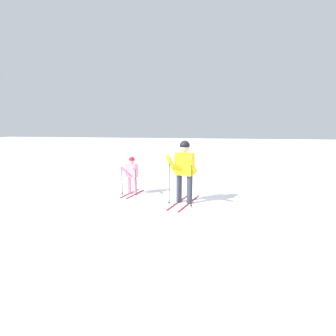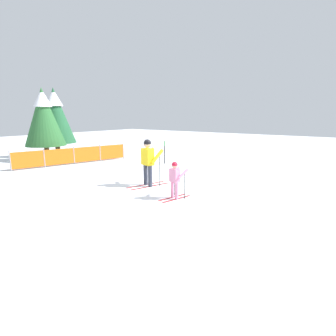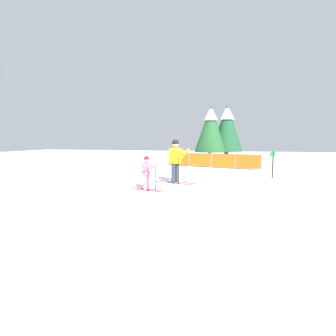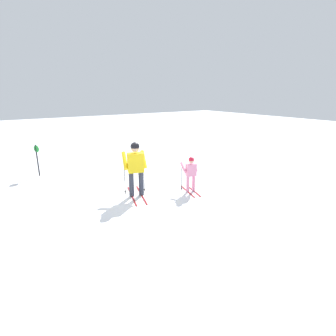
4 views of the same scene
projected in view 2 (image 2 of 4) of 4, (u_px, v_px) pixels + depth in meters
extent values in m
plane|color=white|center=(151.00, 184.00, 10.41)|extent=(60.00, 60.00, 0.00)
cube|color=maroon|center=(146.00, 185.00, 10.32)|extent=(1.65, 0.53, 0.02)
cube|color=maroon|center=(150.00, 186.00, 10.06)|extent=(1.65, 0.53, 0.02)
cylinder|color=#333847|center=(146.00, 174.00, 10.23)|extent=(0.16, 0.16, 0.81)
cylinder|color=#333847|center=(150.00, 176.00, 9.98)|extent=(0.16, 0.16, 0.81)
cube|color=yellow|center=(148.00, 157.00, 9.97)|extent=(0.42, 0.56, 0.63)
cylinder|color=yellow|center=(148.00, 154.00, 10.34)|extent=(0.57, 0.28, 0.54)
cylinder|color=yellow|center=(157.00, 156.00, 9.85)|extent=(0.57, 0.28, 0.54)
sphere|color=#D8AD8C|center=(147.00, 144.00, 9.87)|extent=(0.27, 0.27, 0.27)
sphere|color=black|center=(147.00, 143.00, 9.86)|extent=(0.28, 0.28, 0.28)
cylinder|color=black|center=(150.00, 168.00, 10.52)|extent=(0.02, 0.02, 1.26)
cylinder|color=black|center=(150.00, 181.00, 10.63)|extent=(0.07, 0.07, 0.01)
cylinder|color=black|center=(160.00, 170.00, 10.00)|extent=(0.02, 0.02, 1.26)
cylinder|color=black|center=(160.00, 185.00, 10.11)|extent=(0.07, 0.07, 0.01)
cube|color=maroon|center=(172.00, 197.00, 8.72)|extent=(1.13, 0.33, 0.02)
cube|color=maroon|center=(177.00, 199.00, 8.55)|extent=(1.13, 0.33, 0.02)
cylinder|color=pink|center=(172.00, 189.00, 8.66)|extent=(0.11, 0.11, 0.55)
cylinder|color=pink|center=(177.00, 191.00, 8.50)|extent=(0.11, 0.11, 0.55)
cube|color=pink|center=(175.00, 175.00, 8.48)|extent=(0.27, 0.38, 0.43)
cylinder|color=pink|center=(175.00, 172.00, 8.75)|extent=(0.43, 0.19, 0.30)
cylinder|color=pink|center=(183.00, 174.00, 8.43)|extent=(0.43, 0.19, 0.30)
sphere|color=#D8AD8C|center=(175.00, 166.00, 8.42)|extent=(0.18, 0.18, 0.18)
sphere|color=red|center=(175.00, 165.00, 8.41)|extent=(0.19, 0.19, 0.19)
cylinder|color=black|center=(175.00, 183.00, 8.88)|extent=(0.02, 0.02, 0.85)
cylinder|color=black|center=(175.00, 194.00, 8.95)|extent=(0.07, 0.07, 0.01)
cylinder|color=black|center=(185.00, 186.00, 8.50)|extent=(0.02, 0.02, 0.85)
cylinder|color=black|center=(184.00, 197.00, 8.57)|extent=(0.07, 0.07, 0.01)
cylinder|color=gray|center=(10.00, 161.00, 12.72)|extent=(0.06, 0.06, 0.99)
cylinder|color=gray|center=(44.00, 158.00, 13.65)|extent=(0.06, 0.06, 0.99)
cylinder|color=gray|center=(74.00, 155.00, 14.58)|extent=(0.06, 0.06, 0.99)
cylinder|color=gray|center=(100.00, 153.00, 15.51)|extent=(0.06, 0.06, 0.99)
cylinder|color=gray|center=(123.00, 151.00, 16.44)|extent=(0.06, 0.06, 0.99)
cube|color=orange|center=(28.00, 160.00, 13.18)|extent=(1.49, 0.45, 0.83)
cube|color=orange|center=(60.00, 157.00, 14.11)|extent=(1.49, 0.45, 0.83)
cube|color=orange|center=(87.00, 154.00, 15.04)|extent=(1.49, 0.45, 0.83)
cube|color=orange|center=(112.00, 152.00, 15.97)|extent=(1.49, 0.45, 0.83)
cylinder|color=#4C3823|center=(47.00, 153.00, 15.77)|extent=(0.29, 0.29, 0.90)
cone|color=#2B6632|center=(44.00, 117.00, 15.35)|extent=(2.30, 2.30, 3.37)
cone|color=white|center=(42.00, 98.00, 15.13)|extent=(1.04, 1.04, 1.01)
cylinder|color=#4C3823|center=(58.00, 150.00, 17.08)|extent=(0.30, 0.30, 0.93)
cone|color=#225A35|center=(55.00, 116.00, 16.64)|extent=(2.37, 2.37, 3.47)
cone|color=white|center=(54.00, 98.00, 16.42)|extent=(1.07, 1.07, 1.04)
cylinder|color=black|center=(165.00, 152.00, 14.71)|extent=(0.05, 0.05, 1.29)
cylinder|color=green|center=(164.00, 144.00, 14.58)|extent=(0.25, 0.16, 0.28)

